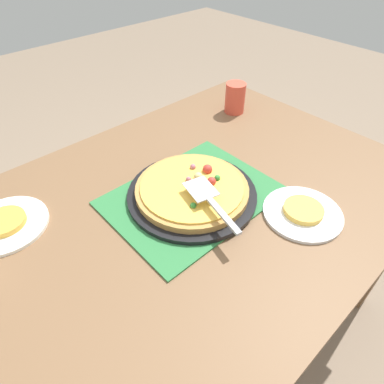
# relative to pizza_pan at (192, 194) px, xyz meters

# --- Properties ---
(ground_plane) EXTENTS (8.00, 8.00, 0.00)m
(ground_plane) POSITION_rel_pizza_pan_xyz_m (0.00, 0.00, -0.76)
(ground_plane) COLOR #84705B
(dining_table) EXTENTS (1.40, 1.00, 0.75)m
(dining_table) POSITION_rel_pizza_pan_xyz_m (0.00, 0.00, -0.12)
(dining_table) COLOR brown
(dining_table) RESTS_ON ground_plane
(placemat) EXTENTS (0.48, 0.36, 0.01)m
(placemat) POSITION_rel_pizza_pan_xyz_m (0.00, 0.00, -0.01)
(placemat) COLOR #2D753D
(placemat) RESTS_ON dining_table
(pizza_pan) EXTENTS (0.38, 0.38, 0.01)m
(pizza_pan) POSITION_rel_pizza_pan_xyz_m (0.00, 0.00, 0.00)
(pizza_pan) COLOR black
(pizza_pan) RESTS_ON placemat
(pizza) EXTENTS (0.33, 0.33, 0.05)m
(pizza) POSITION_rel_pizza_pan_xyz_m (-0.00, 0.00, 0.02)
(pizza) COLOR #B78442
(pizza) RESTS_ON pizza_pan
(plate_near_left) EXTENTS (0.22, 0.22, 0.01)m
(plate_near_left) POSITION_rel_pizza_pan_xyz_m (-0.18, 0.26, -0.01)
(plate_near_left) COLOR white
(plate_near_left) RESTS_ON dining_table
(plate_far_right) EXTENTS (0.22, 0.22, 0.01)m
(plate_far_right) POSITION_rel_pizza_pan_xyz_m (0.45, -0.25, -0.01)
(plate_far_right) COLOR white
(plate_far_right) RESTS_ON dining_table
(served_slice_left) EXTENTS (0.11, 0.11, 0.02)m
(served_slice_left) POSITION_rel_pizza_pan_xyz_m (-0.18, 0.26, 0.01)
(served_slice_left) COLOR #EAB747
(served_slice_left) RESTS_ON plate_near_left
(served_slice_right) EXTENTS (0.11, 0.11, 0.02)m
(served_slice_right) POSITION_rel_pizza_pan_xyz_m (0.45, -0.25, 0.01)
(served_slice_right) COLOR gold
(served_slice_right) RESTS_ON plate_far_right
(cup_near) EXTENTS (0.08, 0.08, 0.12)m
(cup_near) POSITION_rel_pizza_pan_xyz_m (-0.48, -0.27, 0.05)
(cup_near) COLOR #E04C38
(cup_near) RESTS_ON dining_table
(pizza_server) EXTENTS (0.10, 0.23, 0.01)m
(pizza_server) POSITION_rel_pizza_pan_xyz_m (0.02, 0.09, 0.06)
(pizza_server) COLOR silver
(pizza_server) RESTS_ON pizza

